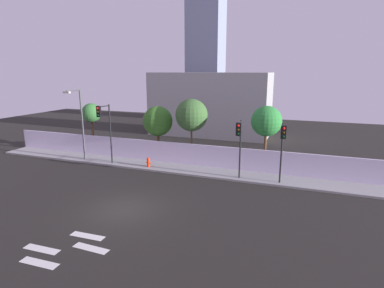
{
  "coord_description": "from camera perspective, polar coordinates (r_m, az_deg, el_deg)",
  "views": [
    {
      "loc": [
        9.76,
        -14.57,
        7.88
      ],
      "look_at": [
        1.85,
        6.5,
        2.69
      ],
      "focal_mm": 29.41,
      "sensor_mm": 36.0,
      "label": 1
    }
  ],
  "objects": [
    {
      "name": "tower_on_skyline",
      "position": [
        52.93,
        2.54,
        18.49
      ],
      "size": [
        5.36,
        5.0,
        25.94
      ],
      "primitive_type": "cube",
      "color": "gray",
      "rests_on": "ground"
    },
    {
      "name": "ground_plane",
      "position": [
        19.23,
        -12.31,
        -11.53
      ],
      "size": [
        80.0,
        80.0,
        0.0
      ],
      "primitive_type": "plane",
      "color": "black"
    },
    {
      "name": "roadside_tree_leftmost",
      "position": [
        32.16,
        -17.78,
        5.29
      ],
      "size": [
        1.86,
        1.86,
        4.91
      ],
      "color": "brown",
      "rests_on": "ground"
    },
    {
      "name": "roadside_tree_rightmost",
      "position": [
        25.49,
        13.35,
        4.0
      ],
      "size": [
        2.43,
        2.43,
        5.29
      ],
      "color": "brown",
      "rests_on": "ground"
    },
    {
      "name": "low_building_distant",
      "position": [
        40.06,
        3.29,
        7.25
      ],
      "size": [
        14.74,
        6.0,
        7.78
      ],
      "primitive_type": "cube",
      "color": "#9E9E9E",
      "rests_on": "ground"
    },
    {
      "name": "traffic_light_left",
      "position": [
        22.34,
        8.56,
        1.12
      ],
      "size": [
        0.35,
        1.53,
        4.35
      ],
      "color": "black",
      "rests_on": "sidewalk"
    },
    {
      "name": "perimeter_wall",
      "position": [
        26.85,
        -1.46,
        -1.76
      ],
      "size": [
        36.0,
        0.18,
        1.8
      ],
      "primitive_type": "cube",
      "color": "silver",
      "rests_on": "sidewalk"
    },
    {
      "name": "traffic_light_right",
      "position": [
        26.89,
        -15.59,
        3.87
      ],
      "size": [
        0.35,
        1.6,
        5.08
      ],
      "color": "black",
      "rests_on": "sidewalk"
    },
    {
      "name": "roadside_tree_midright",
      "position": [
        26.97,
        -0.09,
        5.25
      ],
      "size": [
        2.78,
        2.78,
        5.65
      ],
      "color": "brown",
      "rests_on": "ground"
    },
    {
      "name": "traffic_light_center",
      "position": [
        22.1,
        16.11,
        0.5
      ],
      "size": [
        0.36,
        1.26,
        4.3
      ],
      "color": "black",
      "rests_on": "sidewalk"
    },
    {
      "name": "sidewalk",
      "position": [
        25.98,
        -2.51,
        -4.51
      ],
      "size": [
        36.0,
        2.4,
        0.15
      ],
      "primitive_type": "cube",
      "color": "gray",
      "rests_on": "ground"
    },
    {
      "name": "roadside_tree_midleft",
      "position": [
        28.37,
        -6.23,
        4.11
      ],
      "size": [
        2.68,
        2.68,
        4.9
      ],
      "color": "brown",
      "rests_on": "ground"
    },
    {
      "name": "crosswalk_marking",
      "position": [
        16.18,
        -21.92,
        -17.18
      ],
      "size": [
        3.86,
        3.06,
        0.01
      ],
      "color": "silver",
      "rests_on": "ground"
    },
    {
      "name": "street_lamp_curbside",
      "position": [
        29.24,
        -19.64,
        4.33
      ],
      "size": [
        0.6,
        1.82,
        6.23
      ],
      "color": "#4C4C51",
      "rests_on": "sidewalk"
    },
    {
      "name": "fire_hydrant",
      "position": [
        26.36,
        -7.92,
        -3.22
      ],
      "size": [
        0.44,
        0.26,
        0.8
      ],
      "color": "red",
      "rests_on": "sidewalk"
    }
  ]
}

